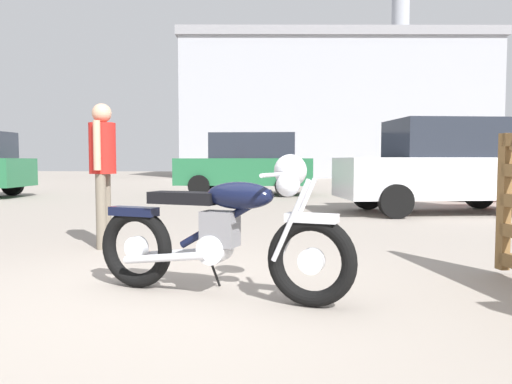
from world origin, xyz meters
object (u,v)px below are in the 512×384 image
Objects in this scene: bystander at (103,160)px; dark_sedan_left at (248,163)px; pale_sedan_back at (447,165)px; vintage_motorcycle at (226,231)px.

bystander is 0.42× the size of dark_sedan_left.
bystander is at bearing 30.72° from pale_sedan_back.
vintage_motorcycle is 7.07m from pale_sedan_back.
bystander reaches higher than vintage_motorcycle.
pale_sedan_back is at bearing -143.94° from bystander.
vintage_motorcycle is 2.63m from bystander.
dark_sedan_left reaches higher than bystander.
vintage_motorcycle is 10.96m from dark_sedan_left.
dark_sedan_left is (0.69, 8.98, -0.10)m from bystander.
pale_sedan_back reaches higher than vintage_motorcycle.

